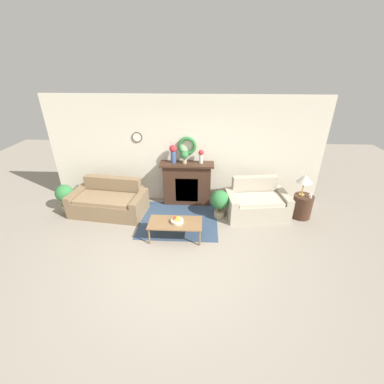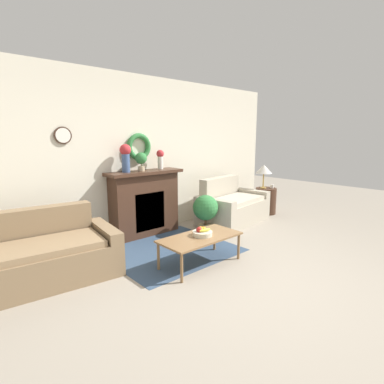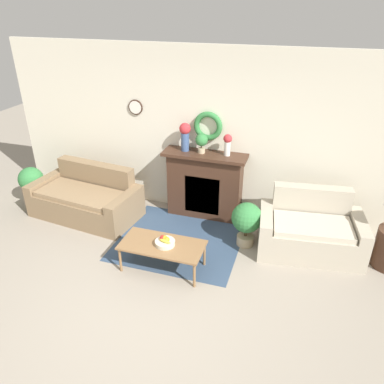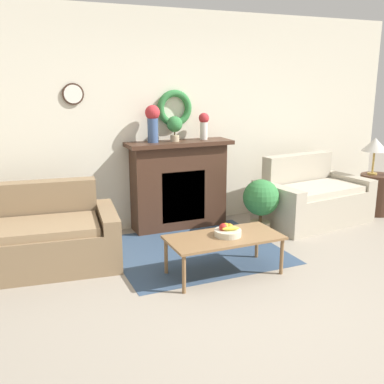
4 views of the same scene
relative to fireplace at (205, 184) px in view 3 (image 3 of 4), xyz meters
name	(u,v)px [view 3 (image 3 of 4)]	position (x,y,z in m)	size (l,w,h in m)	color
ground_plane	(142,314)	(-0.07, -2.41, -0.56)	(16.00, 16.00, 0.00)	gray
floor_rug	(180,240)	(-0.14, -0.85, -0.56)	(1.81, 1.64, 0.01)	#334760
wall_back	(205,134)	(-0.07, 0.21, 0.79)	(6.80, 0.15, 2.70)	beige
fireplace	(205,184)	(0.00, 0.00, 0.00)	(1.34, 0.41, 1.12)	#42281C
couch_left	(87,199)	(-1.88, -0.59, -0.27)	(1.86, 1.10, 0.82)	#846B4C
loveseat_right	(310,231)	(1.72, -0.49, -0.26)	(1.54, 1.03, 0.87)	#B2A893
coffee_table	(162,246)	(-0.14, -1.54, -0.21)	(1.11, 0.54, 0.39)	olive
fruit_bowl	(165,242)	(-0.11, -1.53, -0.13)	(0.27, 0.27, 0.12)	beige
vase_on_mantel_left	(185,135)	(-0.33, 0.01, 0.82)	(0.18, 0.18, 0.45)	#3D5684
vase_on_mantel_right	(228,143)	(0.35, 0.01, 0.75)	(0.13, 0.13, 0.34)	silver
potted_plant_on_mantel	(202,141)	(-0.06, -0.01, 0.75)	(0.19, 0.19, 0.31)	tan
potted_plant_floor_by_couch	(32,183)	(-2.99, -0.54, -0.16)	(0.43, 0.43, 0.68)	tan
potted_plant_floor_by_loveseat	(247,220)	(0.82, -0.65, -0.14)	(0.44, 0.44, 0.69)	tan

